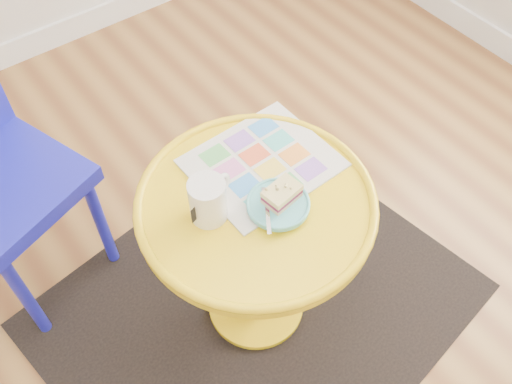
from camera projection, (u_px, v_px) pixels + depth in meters
rug at (256, 305)px, 1.93m from camera, size 1.44×1.27×0.01m
side_table at (256, 237)px, 1.60m from camera, size 0.63×0.63×0.59m
newspaper at (262, 163)px, 1.54m from camera, size 0.38×0.32×0.01m
mug at (208, 199)px, 1.39m from camera, size 0.13×0.09×0.12m
plate at (278, 205)px, 1.44m from camera, size 0.16×0.16×0.02m
cake_slice at (282, 194)px, 1.43m from camera, size 0.10×0.07×0.04m
fork at (267, 208)px, 1.42m from camera, size 0.09×0.13×0.00m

